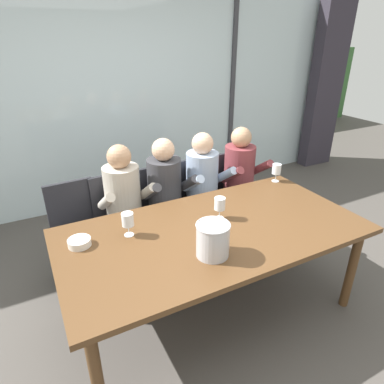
{
  "coord_description": "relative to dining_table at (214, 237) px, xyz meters",
  "views": [
    {
      "loc": [
        -1.1,
        -1.77,
        2.05
      ],
      "look_at": [
        0.0,
        0.35,
        0.92
      ],
      "focal_mm": 31.24,
      "sensor_mm": 36.0,
      "label": 1
    }
  ],
  "objects": [
    {
      "name": "chair_right_of_center",
      "position": [
        0.41,
        1.0,
        -0.18
      ],
      "size": [
        0.48,
        0.48,
        0.89
      ],
      "rotation": [
        0.0,
        0.0,
        0.1
      ],
      "color": "#232328",
      "rests_on": "ground"
    },
    {
      "name": "chair_center",
      "position": [
        0.02,
        0.97,
        -0.18
      ],
      "size": [
        0.44,
        0.44,
        0.89
      ],
      "rotation": [
        0.0,
        0.0,
        0.0
      ],
      "color": "#232328",
      "rests_on": "ground"
    },
    {
      "name": "chair_near_curtain",
      "position": [
        -0.84,
        0.98,
        -0.18
      ],
      "size": [
        0.47,
        0.47,
        0.89
      ],
      "rotation": [
        0.0,
        0.0,
        0.06
      ],
      "color": "#232328",
      "rests_on": "ground"
    },
    {
      "name": "window_mullion_right",
      "position": [
        1.67,
        2.32,
        0.6
      ],
      "size": [
        0.06,
        0.06,
        2.6
      ],
      "primitive_type": "cube",
      "color": "#38383D",
      "rests_on": "ground"
    },
    {
      "name": "chair_left_of_center",
      "position": [
        -0.45,
        0.98,
        -0.18
      ],
      "size": [
        0.48,
        0.48,
        0.89
      ],
      "rotation": [
        0.0,
        0.0,
        0.1
      ],
      "color": "#232328",
      "rests_on": "ground"
    },
    {
      "name": "ice_bucket_primary",
      "position": [
        -0.17,
        -0.26,
        0.18
      ],
      "size": [
        0.22,
        0.22,
        0.23
      ],
      "color": "#B7B7BC",
      "rests_on": "dining_table"
    },
    {
      "name": "tasting_bowl",
      "position": [
        -0.91,
        0.24,
        0.09
      ],
      "size": [
        0.15,
        0.15,
        0.05
      ],
      "primitive_type": "cylinder",
      "color": "silver",
      "rests_on": "dining_table"
    },
    {
      "name": "hillside_vineyard",
      "position": [
        0.0,
        5.6,
        0.18
      ],
      "size": [
        13.41,
        2.4,
        1.75
      ],
      "primitive_type": "cube",
      "color": "#386633",
      "rests_on": "ground"
    },
    {
      "name": "ground",
      "position": [
        0.0,
        1.0,
        -0.7
      ],
      "size": [
        14.0,
        14.0,
        0.0
      ],
      "primitive_type": "plane",
      "color": "#4C4742"
    },
    {
      "name": "wine_glass_center_pour",
      "position": [
        0.12,
        0.12,
        0.19
      ],
      "size": [
        0.08,
        0.08,
        0.17
      ],
      "color": "silver",
      "rests_on": "dining_table"
    },
    {
      "name": "person_pale_blue_shirt",
      "position": [
        0.42,
        0.84,
        -0.01
      ],
      "size": [
        0.49,
        0.63,
        1.21
      ],
      "rotation": [
        0.0,
        0.0,
        0.08
      ],
      "color": "#9EB2D1",
      "rests_on": "ground"
    },
    {
      "name": "curtain_heavy_drape",
      "position": [
        3.36,
        2.16,
        0.6
      ],
      "size": [
        0.56,
        0.2,
        2.6
      ],
      "primitive_type": "cube",
      "color": "#332D38",
      "rests_on": "ground"
    },
    {
      "name": "chair_near_window_right",
      "position": [
        0.88,
        0.99,
        -0.18
      ],
      "size": [
        0.45,
        0.45,
        0.89
      ],
      "rotation": [
        0.0,
        0.0,
        0.02
      ],
      "color": "#232328",
      "rests_on": "ground"
    },
    {
      "name": "window_glass_panel",
      "position": [
        0.0,
        2.34,
        0.6
      ],
      "size": [
        7.41,
        0.03,
        2.6
      ],
      "primitive_type": "cube",
      "color": "silver",
      "rests_on": "ground"
    },
    {
      "name": "person_charcoal_jacket",
      "position": [
        0.01,
        0.84,
        -0.01
      ],
      "size": [
        0.47,
        0.62,
        1.21
      ],
      "rotation": [
        0.0,
        0.0,
        0.04
      ],
      "color": "#38383D",
      "rests_on": "ground"
    },
    {
      "name": "wine_glass_near_bucket",
      "position": [
        -0.58,
        0.21,
        0.19
      ],
      "size": [
        0.08,
        0.08,
        0.17
      ],
      "color": "silver",
      "rests_on": "dining_table"
    },
    {
      "name": "wine_glass_by_left_taster",
      "position": [
        0.97,
        0.48,
        0.19
      ],
      "size": [
        0.08,
        0.08,
        0.17
      ],
      "color": "silver",
      "rests_on": "dining_table"
    },
    {
      "name": "dining_table",
      "position": [
        0.0,
        0.0,
        0.0
      ],
      "size": [
        2.21,
        1.13,
        0.77
      ],
      "color": "brown",
      "rests_on": "ground"
    },
    {
      "name": "person_beige_jumper",
      "position": [
        -0.4,
        0.84,
        -0.01
      ],
      "size": [
        0.48,
        0.63,
        1.21
      ],
      "rotation": [
        0.0,
        0.0,
        0.07
      ],
      "color": "#B7AD9E",
      "rests_on": "ground"
    },
    {
      "name": "person_maroon_top",
      "position": [
        0.86,
        0.84,
        -0.01
      ],
      "size": [
        0.48,
        0.62,
        1.21
      ],
      "rotation": [
        0.0,
        0.0,
        0.05
      ],
      "color": "brown",
      "rests_on": "ground"
    }
  ]
}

